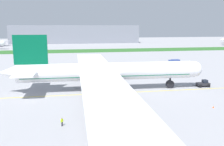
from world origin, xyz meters
TOP-DOWN VIEW (x-y plane):
  - ground_plane at (0.00, 0.00)m, footprint 600.00×600.00m
  - apron_taxi_line at (0.00, 1.55)m, footprint 280.00×0.36m
  - grass_median_strip at (0.00, 117.23)m, footprint 320.00×24.00m
  - airliner_foreground at (-0.44, 4.76)m, footprint 57.46×93.07m
  - pushback_tug at (29.61, 4.06)m, footprint 5.55×2.43m
  - ground_crew_wingwalker_port at (-11.72, -19.36)m, footprint 0.47×0.44m
  - traffic_cone_near_nose at (21.54, -14.59)m, footprint 0.36×0.36m
  - service_truck_baggage_loader at (37.98, 44.85)m, footprint 5.14×2.73m
  - terminal_building at (-1.91, 197.72)m, footprint 127.23×20.00m

SIDE VIEW (x-z plane):
  - ground_plane at x=0.00m, z-range 0.00..0.00m
  - apron_taxi_line at x=0.00m, z-range 0.00..0.01m
  - grass_median_strip at x=0.00m, z-range 0.00..0.10m
  - traffic_cone_near_nose at x=21.54m, z-range -0.01..0.57m
  - pushback_tug at x=29.61m, z-range -0.10..2.00m
  - ground_crew_wingwalker_port at x=-11.72m, z-range 0.17..1.74m
  - service_truck_baggage_loader at x=37.98m, z-range 0.16..2.77m
  - airliner_foreground at x=-0.44m, z-range -2.53..13.26m
  - terminal_building at x=-1.91m, z-range 0.00..18.00m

